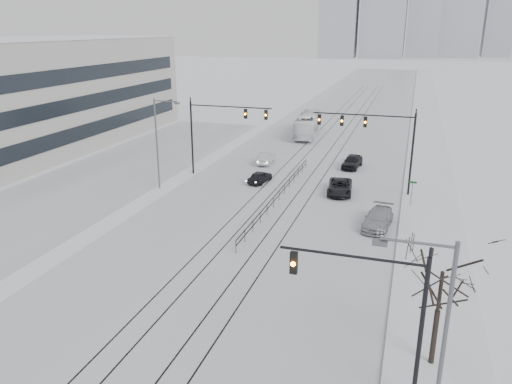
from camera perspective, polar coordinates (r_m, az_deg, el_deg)
The scene contains 19 objects.
road at distance 75.26m, azimuth 8.62°, elevation 6.27°, with size 22.00×260.00×0.02m, color silver.
sidewalk_east at distance 74.43m, azimuth 18.97°, elevation 5.40°, with size 5.00×260.00×0.16m, color silver.
curb at distance 74.40m, azimuth 17.08°, elevation 5.56°, with size 0.10×260.00×0.12m, color gray.
parking_strip at distance 59.16m, azimuth -15.10°, elevation 2.53°, with size 14.00×60.00×0.03m, color silver.
tram_rails at distance 56.14m, azimuth 5.30°, elevation 2.27°, with size 5.30×180.00×0.01m.
traffic_mast_near at distance 21.73m, azimuth 14.24°, elevation -12.47°, with size 6.10×0.37×7.00m.
traffic_mast_ne at distance 48.86m, azimuth 13.64°, elevation 6.34°, with size 9.60×0.37×8.00m.
traffic_mast_nw at distance 53.56m, azimuth -4.48°, elevation 7.62°, with size 9.10×0.37×8.00m.
street_light_east at distance 18.89m, azimuth 19.75°, elevation -15.85°, with size 2.73×0.25×9.00m.
street_light_west at distance 49.86m, azimuth -11.01°, elevation 6.11°, with size 2.73×0.25×9.00m.
bare_tree at distance 24.48m, azimuth 20.43°, elevation -9.62°, with size 4.40×4.40×6.10m.
median_fence at distance 46.70m, azimuth 2.66°, elevation -0.36°, with size 0.06×24.00×1.00m.
street_sign at distance 46.89m, azimuth 17.40°, elevation 0.25°, with size 0.70×0.06×2.40m.
sedan_sb_inner at distance 52.01m, azimuth 0.46°, elevation 1.73°, with size 1.47×3.66×1.25m, color black.
sedan_sb_outer at distance 59.39m, azimuth 1.15°, elevation 3.90°, with size 1.43×4.11×1.35m, color silver.
sedan_nb_front at distance 49.24m, azimuth 9.56°, elevation 0.58°, with size 2.27×4.92×1.37m, color black.
sedan_nb_right at distance 41.58m, azimuth 13.76°, elevation -3.03°, with size 2.00×4.92×1.43m, color #A1A4A9.
sedan_nb_far at distance 58.59m, azimuth 10.94°, elevation 3.44°, with size 1.79×4.44×1.51m, color black.
box_truck at distance 75.13m, azimuth 5.95°, elevation 7.61°, with size 2.74×11.70×3.26m, color white.
Camera 1 is at (11.25, -12.78, 15.49)m, focal length 35.00 mm.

